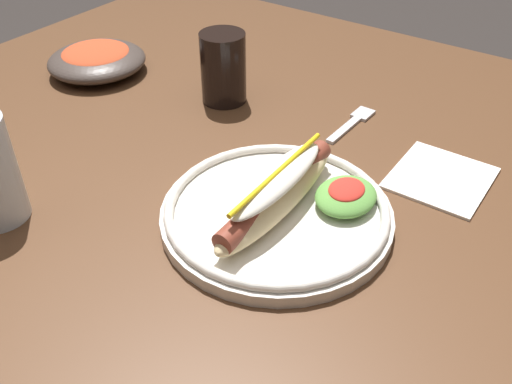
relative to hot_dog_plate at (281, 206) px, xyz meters
The scene contains 6 objects.
dining_table 0.23m from the hot_dog_plate, 105.82° to the left, with size 1.38×1.09×0.74m.
hot_dog_plate is the anchor object (origin of this frame).
fork 0.26m from the hot_dog_plate, ahead, with size 0.12×0.03×0.00m.
soda_cup 0.32m from the hot_dog_plate, 49.81° to the left, with size 0.07×0.07×0.11m, color black.
side_bowl 0.51m from the hot_dog_plate, 72.17° to the left, with size 0.17×0.17×0.05m.
napkin 0.23m from the hot_dog_plate, 33.85° to the right, with size 0.13×0.12×0.00m, color white.
Camera 1 is at (-0.39, -0.47, 1.18)m, focal length 39.47 mm.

